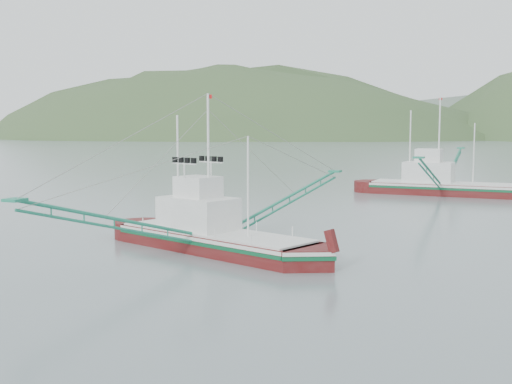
% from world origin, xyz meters
% --- Properties ---
extents(ground, '(1200.00, 1200.00, 0.00)m').
position_xyz_m(ground, '(0.00, 0.00, 0.00)').
color(ground, slate).
rests_on(ground, ground).
extents(main_boat, '(13.97, 23.80, 9.92)m').
position_xyz_m(main_boat, '(-1.27, 2.54, 1.95)').
color(main_boat, '#4C0C0C').
rests_on(main_boat, ground).
extents(bg_boat_far, '(15.40, 27.78, 11.24)m').
position_xyz_m(bg_boat_far, '(6.69, 40.07, 1.54)').
color(bg_boat_far, '#4C0C0C').
rests_on(bg_boat_far, ground).
extents(headland_left, '(448.00, 308.00, 210.00)m').
position_xyz_m(headland_left, '(-180.00, 360.00, 0.00)').
color(headland_left, '#375129').
rests_on(headland_left, ground).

